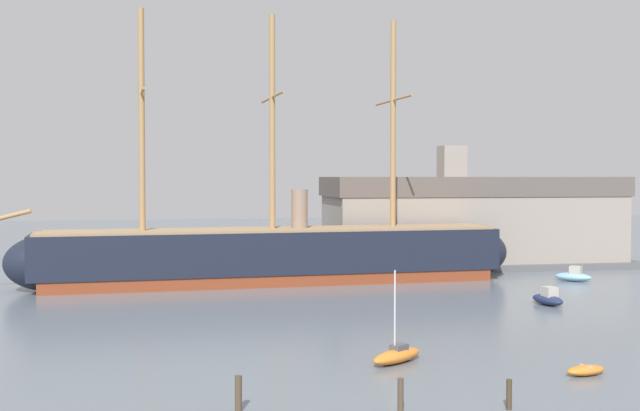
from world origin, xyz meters
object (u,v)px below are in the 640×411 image
motorboat_far_left (47,287)px  tall_ship (273,254)px  mooring_piling_left_pair (401,395)px  dockside_warehouse_right (472,222)px  sailboat_near_centre (397,355)px  mooring_piling_nearest (238,394)px  mooring_piling_right_pair (509,394)px  motorboat_alongside_stern (548,298)px  dinghy_distant_centre (314,270)px  motorboat_far_right (574,276)px  dinghy_foreground_right (586,370)px

motorboat_far_left → tall_ship: bearing=4.4°
tall_ship → mooring_piling_left_pair: 51.42m
tall_ship → dockside_warehouse_right: (28.92, 13.09, 2.72)m
sailboat_near_centre → motorboat_far_left: bearing=125.1°
motorboat_far_left → mooring_piling_left_pair: bearing=-63.9°
mooring_piling_nearest → mooring_piling_right_pair: bearing=-9.2°
mooring_piling_nearest → mooring_piling_right_pair: mooring_piling_nearest is taller
motorboat_alongside_stern → dinghy_distant_centre: size_ratio=1.49×
sailboat_near_centre → motorboat_far_right: size_ratio=1.40×
motorboat_far_left → dinghy_foreground_right: bearing=-49.6°
motorboat_far_right → sailboat_near_centre: bearing=-131.2°
dinghy_foreground_right → motorboat_far_left: 57.86m
mooring_piling_left_pair → dockside_warehouse_right: (28.95, 64.46, 5.12)m
sailboat_near_centre → mooring_piling_right_pair: (2.75, -11.33, 0.28)m
motorboat_far_left → dockside_warehouse_right: 55.54m
dinghy_distant_centre → motorboat_far_left: bearing=-160.1°
dinghy_foreground_right → mooring_piling_nearest: mooring_piling_nearest is taller
dinghy_distant_centre → dockside_warehouse_right: dockside_warehouse_right is taller
dinghy_distant_centre → motorboat_far_right: bearing=-26.2°
motorboat_alongside_stern → dinghy_foreground_right: bearing=-111.8°
mooring_piling_left_pair → dinghy_distant_centre: bearing=83.9°
mooring_piling_left_pair → dockside_warehouse_right: dockside_warehouse_right is taller
motorboat_alongside_stern → mooring_piling_nearest: (-31.68, -29.43, 0.32)m
motorboat_far_right → mooring_piling_right_pair: (-28.82, -47.35, 0.17)m
dinghy_foreground_right → motorboat_far_right: size_ratio=0.66×
tall_ship → mooring_piling_nearest: size_ratio=33.77×
mooring_piling_nearest → mooring_piling_right_pair: 14.00m
motorboat_alongside_stern → dinghy_distant_centre: 34.06m
sailboat_near_centre → motorboat_far_right: (31.57, 36.02, 0.11)m
tall_ship → mooring_piling_nearest: (-8.16, -49.66, -2.36)m
mooring_piling_right_pair → dockside_warehouse_right: dockside_warehouse_right is taller
motorboat_far_right → mooring_piling_right_pair: size_ratio=2.72×
mooring_piling_left_pair → dinghy_foreground_right: bearing=22.3°
sailboat_near_centre → dinghy_foreground_right: bearing=-27.5°
motorboat_far_right → dinghy_distant_centre: bearing=153.8°
tall_ship → mooring_piling_left_pair: size_ratio=35.53×
mooring_piling_left_pair → sailboat_near_centre: bearing=74.8°
dinghy_foreground_right → mooring_piling_nearest: (-21.41, -3.72, 0.61)m
motorboat_alongside_stern → dockside_warehouse_right: size_ratio=0.10×
dinghy_foreground_right → tall_ship: bearing=106.1°
motorboat_far_right → mooring_piling_nearest: bearing=-133.4°
motorboat_far_right → mooring_piling_left_pair: size_ratio=2.43×
dinghy_foreground_right → dockside_warehouse_right: bearing=75.1°
tall_ship → dinghy_distant_centre: 11.64m
motorboat_far_right → dinghy_distant_centre: size_ratio=1.47×
dinghy_foreground_right → motorboat_alongside_stern: 27.69m
motorboat_alongside_stern → motorboat_far_left: size_ratio=1.32×
dockside_warehouse_right → sailboat_near_centre: bearing=-115.9°
sailboat_near_centre → motorboat_far_right: 47.90m
motorboat_far_left → motorboat_far_right: (58.75, -2.66, 0.16)m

